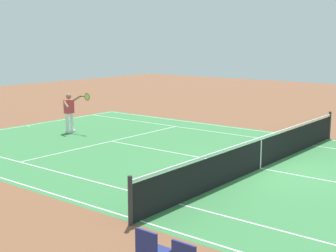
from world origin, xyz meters
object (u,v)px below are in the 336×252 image
(tennis_ball, at_px, (174,176))
(spectator_chair_3, at_px, (151,250))
(tennis_player_near, at_px, (70,111))
(tennis_net, at_px, (261,153))

(tennis_ball, relative_size, spectator_chair_3, 0.08)
(tennis_ball, xyz_separation_m, spectator_chair_3, (-3.33, 4.89, 0.49))
(spectator_chair_3, bearing_deg, tennis_player_near, -34.59)
(tennis_ball, distance_m, spectator_chair_3, 5.94)
(tennis_player_near, relative_size, tennis_ball, 25.71)
(tennis_net, xyz_separation_m, tennis_ball, (1.47, 2.41, -0.46))
(tennis_net, height_order, tennis_player_near, tennis_player_near)
(tennis_net, relative_size, tennis_ball, 177.27)
(tennis_player_near, relative_size, spectator_chair_3, 1.93)
(tennis_player_near, height_order, spectator_chair_3, tennis_player_near)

